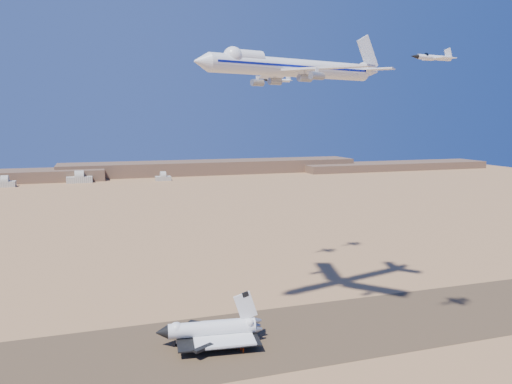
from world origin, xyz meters
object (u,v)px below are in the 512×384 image
object	(u,v)px
chase_jet_a	(433,57)
chase_jet_f	(310,71)
shuttle	(211,330)
chase_jet_e	(278,80)
carrier_747	(288,67)
crew_a	(238,347)
crew_c	(241,349)
crew_b	(243,350)

from	to	relation	value
chase_jet_a	chase_jet_f	distance (m)	99.48
shuttle	chase_jet_e	distance (m)	118.92
chase_jet_a	carrier_747	bearing A→B (deg)	121.05
carrier_747	chase_jet_f	world-z (taller)	carrier_747
carrier_747	chase_jet_a	bearing A→B (deg)	-66.20
chase_jet_e	chase_jet_a	bearing A→B (deg)	-89.07
crew_a	crew_c	world-z (taller)	crew_c
crew_a	chase_jet_f	world-z (taller)	chase_jet_f
crew_b	carrier_747	bearing A→B (deg)	-88.31
crew_a	chase_jet_e	size ratio (longest dim) A/B	0.12
shuttle	crew_b	world-z (taller)	shuttle
crew_a	chase_jet_e	world-z (taller)	chase_jet_e
shuttle	crew_a	size ratio (longest dim) A/B	19.45
crew_b	chase_jet_e	bearing A→B (deg)	-67.65
crew_b	crew_c	world-z (taller)	crew_c
crew_b	chase_jet_f	world-z (taller)	chase_jet_f
chase_jet_e	crew_b	bearing A→B (deg)	-126.23
crew_b	chase_jet_a	xyz separation A→B (m)	(53.76, -19.10, 93.26)
chase_jet_a	chase_jet_e	world-z (taller)	chase_jet_a
crew_c	chase_jet_f	size ratio (longest dim) A/B	0.13
shuttle	crew_c	bearing A→B (deg)	-42.26
crew_a	shuttle	bearing A→B (deg)	44.69
crew_c	chase_jet_e	world-z (taller)	chase_jet_e
chase_jet_e	crew_c	bearing A→B (deg)	-126.91
shuttle	crew_b	bearing A→B (deg)	-44.00
carrier_747	crew_a	distance (m)	97.87
crew_b	chase_jet_f	xyz separation A→B (m)	(58.38, 80.14, 98.49)
shuttle	chase_jet_e	xyz separation A→B (m)	(47.16, 62.86, 89.25)
shuttle	chase_jet_a	distance (m)	112.80
crew_a	chase_jet_f	distance (m)	138.76
chase_jet_a	shuttle	bearing A→B (deg)	147.79
shuttle	chase_jet_e	bearing A→B (deg)	59.86
shuttle	chase_jet_f	distance (m)	135.30
carrier_747	chase_jet_e	distance (m)	55.13
shuttle	crew_c	xyz separation A→B (m)	(7.90, -9.09, -3.76)
shuttle	crew_c	world-z (taller)	shuttle
shuttle	crew_b	distance (m)	13.77
shuttle	chase_jet_a	xyz separation A→B (m)	(62.13, -29.35, 89.45)
chase_jet_e	chase_jet_f	world-z (taller)	chase_jet_f
crew_c	chase_jet_a	bearing A→B (deg)	-165.91
carrier_747	chase_jet_a	distance (m)	49.96
carrier_747	chase_jet_f	size ratio (longest dim) A/B	5.42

